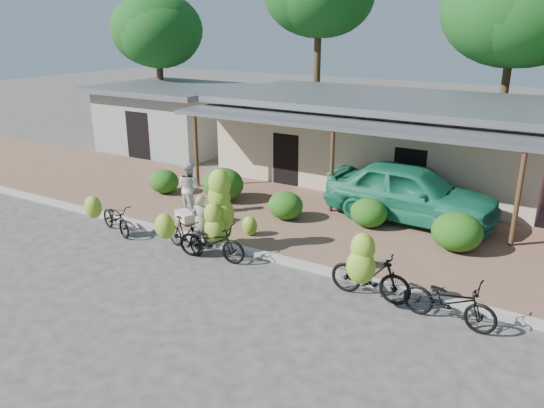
{
  "coord_description": "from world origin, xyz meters",
  "views": [
    {
      "loc": [
        6.89,
        -9.2,
        6.08
      ],
      "look_at": [
        -0.42,
        3.0,
        1.2
      ],
      "focal_mm": 35.0,
      "sensor_mm": 36.0,
      "label": 1
    }
  ],
  "objects_px": {
    "bike_far_right": "(449,301)",
    "vendor": "(202,222)",
    "bike_center": "(216,225)",
    "teal_van": "(411,192)",
    "sack_far": "(185,216)",
    "tree_back_left": "(156,28)",
    "tree_center_right": "(512,6)",
    "bike_far_left": "(113,217)",
    "bike_left": "(181,233)",
    "bike_right": "(368,271)",
    "bystander": "(189,188)",
    "sack_near": "(214,215)"
  },
  "relations": [
    {
      "from": "bike_center",
      "to": "bike_right",
      "type": "bearing_deg",
      "value": -101.46
    },
    {
      "from": "teal_van",
      "to": "sack_far",
      "type": "bearing_deg",
      "value": 124.01
    },
    {
      "from": "bike_far_left",
      "to": "sack_near",
      "type": "height_order",
      "value": "bike_far_left"
    },
    {
      "from": "bike_center",
      "to": "bike_right",
      "type": "xyz_separation_m",
      "value": [
        4.46,
        -0.25,
        -0.15
      ]
    },
    {
      "from": "vendor",
      "to": "bike_right",
      "type": "bearing_deg",
      "value": 162.93
    },
    {
      "from": "sack_near",
      "to": "bystander",
      "type": "relative_size",
      "value": 0.5
    },
    {
      "from": "tree_back_left",
      "to": "teal_van",
      "type": "height_order",
      "value": "tree_back_left"
    },
    {
      "from": "bystander",
      "to": "bike_left",
      "type": "bearing_deg",
      "value": 134.06
    },
    {
      "from": "tree_back_left",
      "to": "bike_right",
      "type": "xyz_separation_m",
      "value": [
        16.88,
        -11.91,
        -5.05
      ]
    },
    {
      "from": "bike_center",
      "to": "bystander",
      "type": "relative_size",
      "value": 1.41
    },
    {
      "from": "tree_back_left",
      "to": "vendor",
      "type": "height_order",
      "value": "tree_back_left"
    },
    {
      "from": "bike_far_right",
      "to": "vendor",
      "type": "xyz_separation_m",
      "value": [
        -6.96,
        0.5,
        0.26
      ]
    },
    {
      "from": "tree_center_right",
      "to": "bystander",
      "type": "height_order",
      "value": "tree_center_right"
    },
    {
      "from": "vendor",
      "to": "sack_far",
      "type": "bearing_deg",
      "value": -48.05
    },
    {
      "from": "tree_center_right",
      "to": "bike_far_left",
      "type": "distance_m",
      "value": 18.57
    },
    {
      "from": "bike_center",
      "to": "vendor",
      "type": "relative_size",
      "value": 1.52
    },
    {
      "from": "bike_far_right",
      "to": "bike_far_left",
      "type": "bearing_deg",
      "value": 95.18
    },
    {
      "from": "bike_center",
      "to": "vendor",
      "type": "bearing_deg",
      "value": 61.93
    },
    {
      "from": "bystander",
      "to": "vendor",
      "type": "bearing_deg",
      "value": 145.72
    },
    {
      "from": "sack_near",
      "to": "vendor",
      "type": "height_order",
      "value": "vendor"
    },
    {
      "from": "bike_center",
      "to": "tree_center_right",
      "type": "bearing_deg",
      "value": -25.06
    },
    {
      "from": "bike_far_left",
      "to": "bike_center",
      "type": "xyz_separation_m",
      "value": [
        3.66,
        0.28,
        0.38
      ]
    },
    {
      "from": "bike_far_right",
      "to": "sack_near",
      "type": "height_order",
      "value": "bike_far_right"
    },
    {
      "from": "tree_center_right",
      "to": "teal_van",
      "type": "relative_size",
      "value": 1.7
    },
    {
      "from": "bike_left",
      "to": "bike_center",
      "type": "xyz_separation_m",
      "value": [
        0.98,
        0.3,
        0.33
      ]
    },
    {
      "from": "sack_near",
      "to": "sack_far",
      "type": "relative_size",
      "value": 1.13
    },
    {
      "from": "vendor",
      "to": "teal_van",
      "type": "bearing_deg",
      "value": -143.58
    },
    {
      "from": "bike_right",
      "to": "sack_far",
      "type": "xyz_separation_m",
      "value": [
        -6.77,
        1.7,
        -0.5
      ]
    },
    {
      "from": "tree_back_left",
      "to": "bystander",
      "type": "relative_size",
      "value": 4.51
    },
    {
      "from": "bike_left",
      "to": "bike_far_right",
      "type": "relative_size",
      "value": 0.8
    },
    {
      "from": "bike_center",
      "to": "sack_near",
      "type": "bearing_deg",
      "value": 29.89
    },
    {
      "from": "bike_far_left",
      "to": "bike_center",
      "type": "height_order",
      "value": "bike_center"
    },
    {
      "from": "bike_left",
      "to": "bystander",
      "type": "bearing_deg",
      "value": 48.53
    },
    {
      "from": "tree_center_right",
      "to": "sack_far",
      "type": "height_order",
      "value": "tree_center_right"
    },
    {
      "from": "tree_back_left",
      "to": "bike_right",
      "type": "relative_size",
      "value": 3.94
    },
    {
      "from": "tree_center_right",
      "to": "bike_left",
      "type": "relative_size",
      "value": 5.51
    },
    {
      "from": "tree_center_right",
      "to": "bike_far_left",
      "type": "bearing_deg",
      "value": -118.08
    },
    {
      "from": "sack_far",
      "to": "vendor",
      "type": "bearing_deg",
      "value": -36.46
    },
    {
      "from": "sack_far",
      "to": "bike_far_right",
      "type": "bearing_deg",
      "value": -11.21
    },
    {
      "from": "bike_far_left",
      "to": "bike_left",
      "type": "bearing_deg",
      "value": -70.94
    },
    {
      "from": "bike_left",
      "to": "sack_far",
      "type": "height_order",
      "value": "bike_left"
    },
    {
      "from": "tree_center_right",
      "to": "sack_far",
      "type": "xyz_separation_m",
      "value": [
        -6.89,
        -13.71,
        -6.5
      ]
    },
    {
      "from": "bike_right",
      "to": "bystander",
      "type": "relative_size",
      "value": 1.14
    },
    {
      "from": "bike_right",
      "to": "sack_far",
      "type": "distance_m",
      "value": 7.0
    },
    {
      "from": "tree_center_right",
      "to": "sack_far",
      "type": "bearing_deg",
      "value": -116.68
    },
    {
      "from": "tree_back_left",
      "to": "bike_far_right",
      "type": "relative_size",
      "value": 3.73
    },
    {
      "from": "bike_left",
      "to": "sack_near",
      "type": "height_order",
      "value": "bike_left"
    },
    {
      "from": "bike_left",
      "to": "vendor",
      "type": "height_order",
      "value": "vendor"
    },
    {
      "from": "sack_near",
      "to": "bystander",
      "type": "height_order",
      "value": "bystander"
    },
    {
      "from": "bystander",
      "to": "teal_van",
      "type": "height_order",
      "value": "teal_van"
    }
  ]
}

